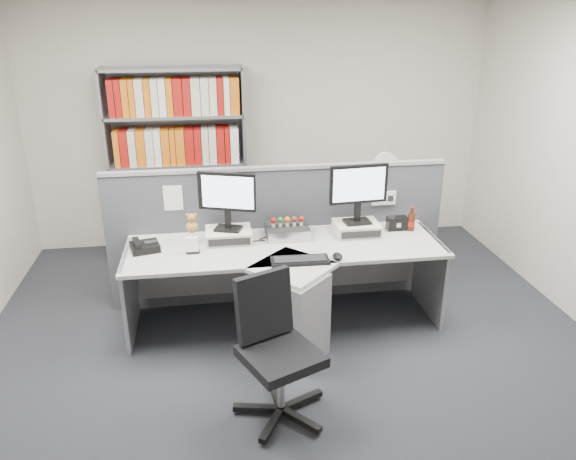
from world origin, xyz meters
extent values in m
plane|color=#2C2E34|center=(0.00, 0.00, 0.00)|extent=(5.50, 5.50, 0.00)
cube|color=beige|center=(0.00, 2.75, 1.35)|extent=(5.00, 0.04, 2.70)
cube|color=#46484F|center=(0.00, 1.25, 0.62)|extent=(3.00, 0.05, 1.25)
cube|color=#A2A2A7|center=(0.00, 1.25, 1.26)|extent=(3.00, 0.07, 0.03)
cube|color=white|center=(0.95, 1.22, 0.95)|extent=(0.22, 0.04, 0.12)
cube|color=white|center=(-0.90, 1.22, 1.05)|extent=(0.16, 0.00, 0.22)
cube|color=white|center=(-0.50, 1.22, 1.05)|extent=(0.16, 0.00, 0.22)
cube|color=white|center=(0.70, 1.22, 1.05)|extent=(0.16, 0.00, 0.22)
cube|color=#BAB9B3|center=(0.00, 0.82, 0.70)|extent=(2.60, 0.80, 0.03)
cube|color=#BAB9B3|center=(0.00, 0.42, 0.70)|extent=(0.74, 0.74, 0.03)
cube|color=gray|center=(0.00, 0.30, 0.34)|extent=(0.57, 0.57, 0.69)
cube|color=gray|center=(-1.28, 0.82, 0.36)|extent=(0.03, 0.70, 0.72)
cube|color=gray|center=(1.28, 0.82, 0.36)|extent=(0.03, 0.70, 0.72)
cube|color=gray|center=(0.00, 1.18, 0.35)|extent=(2.50, 0.02, 0.45)
cube|color=beige|center=(-0.45, 0.98, 0.77)|extent=(0.38, 0.30, 0.10)
cube|color=black|center=(-0.45, 0.83, 0.77)|extent=(0.34, 0.01, 0.06)
cube|color=beige|center=(0.65, 0.98, 0.77)|extent=(0.38, 0.30, 0.10)
cube|color=black|center=(0.65, 0.83, 0.77)|extent=(0.34, 0.01, 0.06)
cube|color=black|center=(-0.45, 0.98, 0.83)|extent=(0.25, 0.21, 0.02)
cube|color=black|center=(-0.45, 0.98, 0.92)|extent=(0.05, 0.04, 0.17)
cube|color=black|center=(-0.45, 0.98, 1.15)|extent=(0.46, 0.19, 0.32)
cube|color=#C0E2FF|center=(-0.45, 0.96, 1.15)|extent=(0.41, 0.14, 0.27)
cube|color=black|center=(0.65, 0.98, 0.83)|extent=(0.23, 0.18, 0.02)
cube|color=black|center=(0.65, 0.98, 0.92)|extent=(0.05, 0.03, 0.18)
cube|color=black|center=(0.65, 0.98, 1.17)|extent=(0.50, 0.08, 0.33)
cube|color=#C0E2FF|center=(0.64, 0.96, 1.17)|extent=(0.45, 0.04, 0.28)
cube|color=black|center=(0.05, 1.02, 0.77)|extent=(0.36, 0.32, 0.09)
cube|color=silver|center=(0.05, 0.86, 0.77)|extent=(0.36, 0.01, 0.09)
cylinder|color=beige|center=(-0.07, 1.00, 0.83)|extent=(0.03, 0.03, 0.03)
sphere|color=#A5140F|center=(-0.07, 1.00, 0.87)|extent=(0.05, 0.05, 0.05)
cylinder|color=beige|center=(-0.01, 1.00, 0.83)|extent=(0.03, 0.03, 0.03)
sphere|color=#19721E|center=(-0.01, 1.00, 0.87)|extent=(0.05, 0.05, 0.05)
cylinder|color=beige|center=(0.05, 1.00, 0.83)|extent=(0.03, 0.03, 0.03)
sphere|color=orange|center=(0.05, 1.00, 0.87)|extent=(0.05, 0.05, 0.05)
cylinder|color=beige|center=(0.11, 1.00, 0.83)|extent=(0.03, 0.03, 0.03)
sphere|color=#593319|center=(0.11, 1.00, 0.87)|extent=(0.05, 0.05, 0.05)
cylinder|color=beige|center=(0.17, 1.00, 0.83)|extent=(0.03, 0.03, 0.03)
sphere|color=#A5140F|center=(0.17, 1.00, 0.87)|extent=(0.05, 0.05, 0.05)
cube|color=black|center=(0.07, 0.48, 0.73)|extent=(0.45, 0.18, 0.02)
cube|color=black|center=(0.07, 0.48, 0.75)|extent=(0.40, 0.13, 0.01)
ellipsoid|color=black|center=(0.37, 0.49, 0.74)|extent=(0.08, 0.12, 0.05)
cube|color=black|center=(-1.13, 0.88, 0.75)|extent=(0.26, 0.25, 0.06)
cube|color=black|center=(-1.19, 0.86, 0.80)|extent=(0.09, 0.19, 0.03)
cube|color=black|center=(-1.08, 0.89, 0.78)|extent=(0.11, 0.08, 0.01)
cube|color=black|center=(-0.75, 0.77, 0.73)|extent=(0.11, 0.06, 0.02)
cube|color=white|center=(-0.75, 0.75, 0.80)|extent=(0.10, 0.04, 0.11)
cube|color=white|center=(-0.75, 0.80, 0.80)|extent=(0.10, 0.04, 0.11)
sphere|color=#A67637|center=(-0.75, 0.95, 0.87)|extent=(0.10, 0.10, 0.10)
sphere|color=#A67637|center=(-0.75, 0.95, 0.95)|extent=(0.07, 0.07, 0.07)
sphere|color=#A67637|center=(-0.78, 0.95, 0.98)|extent=(0.03, 0.03, 0.03)
sphere|color=#A67637|center=(-0.72, 0.95, 0.98)|extent=(0.03, 0.03, 0.03)
cube|color=black|center=(1.02, 1.02, 0.78)|extent=(0.17, 0.10, 0.12)
cylinder|color=#3F190A|center=(1.14, 0.98, 0.80)|extent=(0.06, 0.06, 0.16)
cylinder|color=#A5140F|center=(1.14, 0.98, 0.78)|extent=(0.07, 0.07, 0.05)
cylinder|color=#3F190A|center=(1.14, 0.98, 0.90)|extent=(0.03, 0.03, 0.05)
cylinder|color=#A5140F|center=(1.14, 0.98, 0.93)|extent=(0.03, 0.03, 0.01)
cube|color=gray|center=(-1.59, 2.45, 1.00)|extent=(0.03, 0.40, 2.00)
cube|color=gray|center=(-0.21, 2.45, 1.00)|extent=(0.03, 0.40, 2.00)
cube|color=gray|center=(-0.90, 2.64, 1.00)|extent=(1.40, 0.02, 2.00)
cube|color=gray|center=(-0.90, 2.45, 0.02)|extent=(1.38, 0.40, 0.03)
cube|color=gray|center=(-0.90, 2.45, 0.52)|extent=(1.38, 0.40, 0.03)
cube|color=gray|center=(-0.90, 2.45, 1.02)|extent=(1.38, 0.40, 0.03)
cube|color=gray|center=(-0.90, 2.45, 1.52)|extent=(1.38, 0.40, 0.03)
cube|color=gray|center=(-0.90, 2.45, 1.98)|extent=(1.38, 0.40, 0.03)
cube|color=#A5140F|center=(-0.90, 2.42, 0.22)|extent=(1.24, 0.28, 0.36)
cube|color=orange|center=(-0.90, 2.42, 0.72)|extent=(1.24, 0.28, 0.36)
cube|color=beige|center=(-0.90, 2.42, 1.21)|extent=(1.24, 0.28, 0.36)
cube|color=white|center=(-0.90, 2.42, 1.71)|extent=(1.24, 0.28, 0.36)
cube|color=gray|center=(1.20, 2.00, 0.35)|extent=(0.45, 0.60, 0.70)
cube|color=black|center=(1.20, 1.70, 0.52)|extent=(0.40, 0.02, 0.28)
cube|color=black|center=(1.20, 1.70, 0.20)|extent=(0.40, 0.02, 0.28)
cylinder|color=white|center=(1.20, 2.00, 0.71)|extent=(0.17, 0.17, 0.03)
cylinder|color=white|center=(1.20, 2.00, 0.81)|extent=(0.03, 0.03, 0.17)
cylinder|color=white|center=(1.20, 1.98, 1.04)|extent=(0.28, 0.12, 0.28)
cylinder|color=silver|center=(1.20, 2.01, 1.04)|extent=(0.28, 0.12, 0.28)
cylinder|color=silver|center=(-0.19, -0.36, 0.25)|extent=(0.05, 0.05, 0.39)
cube|color=black|center=(-0.19, -0.36, 0.46)|extent=(0.60, 0.60, 0.07)
cube|color=black|center=(-0.28, -0.18, 0.74)|extent=(0.40, 0.26, 0.45)
cube|color=black|center=(-0.03, -0.29, 0.04)|extent=(0.29, 0.17, 0.04)
cylinder|color=black|center=(0.07, -0.24, 0.03)|extent=(0.05, 0.05, 0.03)
cube|color=black|center=(-0.21, -0.19, 0.04)|extent=(0.08, 0.30, 0.04)
cylinder|color=black|center=(-0.23, -0.07, 0.03)|extent=(0.05, 0.05, 0.03)
cube|color=black|center=(-0.37, -0.33, 0.04)|extent=(0.30, 0.11, 0.04)
cylinder|color=black|center=(-0.48, -0.30, 0.03)|extent=(0.05, 0.05, 0.03)
cube|color=black|center=(-0.28, -0.52, 0.04)|extent=(0.19, 0.28, 0.04)
cylinder|color=black|center=(-0.34, -0.62, 0.03)|extent=(0.05, 0.05, 0.03)
cube|color=black|center=(-0.08, -0.49, 0.04)|extent=(0.23, 0.25, 0.04)
cylinder|color=black|center=(0.00, -0.58, 0.03)|extent=(0.05, 0.05, 0.03)
camera|label=1|loc=(-0.58, -3.33, 2.53)|focal=34.58mm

